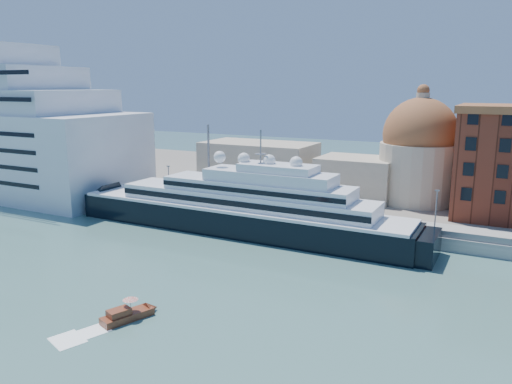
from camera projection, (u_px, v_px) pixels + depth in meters
The scene contains 9 objects.
ground at pixel (204, 274), 78.50m from camera, with size 400.00×400.00×0.00m, color #3B6664.
quay at pixel (290, 217), 107.74m from camera, with size 180.00×10.00×2.50m, color gray.
land at pixel (347, 185), 143.38m from camera, with size 260.00×72.00×2.00m, color slate.
quay_fence at pixel (282, 213), 103.45m from camera, with size 180.00×0.10×1.20m, color slate.
superyacht at pixel (227, 210), 101.83m from camera, with size 81.54×11.30×24.37m.
service_barge at pixel (59, 203), 122.96m from camera, with size 12.00×5.11×2.62m.
water_taxi at pixel (126, 315), 62.93m from camera, with size 4.35×6.98×3.15m.
church at pixel (353, 161), 123.43m from camera, with size 66.00×18.00×25.50m.
lamp_posts at pixel (235, 174), 110.16m from camera, with size 120.80×2.40×18.00m.
Camera 1 is at (41.46, -61.93, 29.04)m, focal length 35.00 mm.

